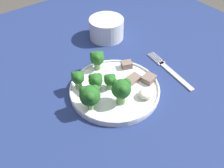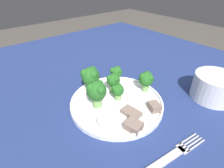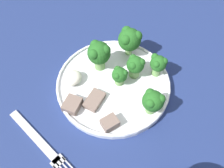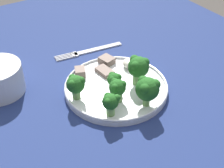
{
  "view_description": "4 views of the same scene",
  "coord_description": "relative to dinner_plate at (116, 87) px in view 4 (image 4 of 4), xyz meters",
  "views": [
    {
      "loc": [
        -0.3,
        -0.45,
        1.23
      ],
      "look_at": [
        0.01,
        -0.05,
        0.76
      ],
      "focal_mm": 42.0,
      "sensor_mm": 36.0,
      "label": 1
    },
    {
      "loc": [
        0.29,
        -0.29,
        1.03
      ],
      "look_at": [
        -0.01,
        -0.04,
        0.78
      ],
      "focal_mm": 28.0,
      "sensor_mm": 36.0,
      "label": 2
    },
    {
      "loc": [
        0.24,
        0.1,
        1.13
      ],
      "look_at": [
        0.03,
        -0.05,
        0.75
      ],
      "focal_mm": 35.0,
      "sensor_mm": 36.0,
      "label": 3
    },
    {
      "loc": [
        -0.46,
        0.27,
        1.2
      ],
      "look_at": [
        -0.01,
        -0.02,
        0.78
      ],
      "focal_mm": 50.0,
      "sensor_mm": 36.0,
      "label": 4
    }
  ],
  "objects": [
    {
      "name": "meat_slice_middle_slice",
      "position": [
        0.08,
        0.05,
        0.01
      ],
      "size": [
        0.04,
        0.03,
        0.02
      ],
      "color": "#756056",
      "rests_on": "dinner_plate"
    },
    {
      "name": "fork",
      "position": [
        0.18,
        -0.03,
        -0.01
      ],
      "size": [
        0.05,
        0.2,
        0.0
      ],
      "color": "#B2B2B7",
      "rests_on": "table"
    },
    {
      "name": "dinner_plate",
      "position": [
        0.0,
        0.0,
        0.0
      ],
      "size": [
        0.24,
        0.24,
        0.02
      ],
      "color": "white",
      "rests_on": "table"
    },
    {
      "name": "meat_slice_front_slice",
      "position": [
        0.06,
        -0.0,
        0.01
      ],
      "size": [
        0.05,
        0.03,
        0.01
      ],
      "color": "#756056",
      "rests_on": "dinner_plate"
    },
    {
      "name": "broccoli_floret_back_left",
      "position": [
        -0.07,
        0.06,
        0.04
      ],
      "size": [
        0.04,
        0.03,
        0.05
      ],
      "color": "#709E56",
      "rests_on": "dinner_plate"
    },
    {
      "name": "broccoli_floret_center_back",
      "position": [
        -0.02,
        -0.05,
        0.05
      ],
      "size": [
        0.05,
        0.05,
        0.07
      ],
      "color": "#709E56",
      "rests_on": "dinner_plate"
    },
    {
      "name": "meat_slice_rear_slice",
      "position": [
        0.09,
        -0.03,
        0.01
      ],
      "size": [
        0.04,
        0.04,
        0.02
      ],
      "color": "#756056",
      "rests_on": "dinner_plate"
    },
    {
      "name": "broccoli_floret_mid_cluster",
      "position": [
        0.01,
        0.1,
        0.04
      ],
      "size": [
        0.04,
        0.04,
        0.06
      ],
      "color": "#709E56",
      "rests_on": "dinner_plate"
    },
    {
      "name": "broccoli_floret_center_left",
      "position": [
        -0.04,
        0.03,
        0.04
      ],
      "size": [
        0.04,
        0.04,
        0.05
      ],
      "color": "#709E56",
      "rests_on": "dinner_plate"
    },
    {
      "name": "broccoli_floret_front_left",
      "position": [
        -0.09,
        -0.02,
        0.05
      ],
      "size": [
        0.05,
        0.05,
        0.07
      ],
      "color": "#709E56",
      "rests_on": "dinner_plate"
    },
    {
      "name": "sauce_dollop",
      "position": [
        0.05,
        -0.07,
        0.01
      ],
      "size": [
        0.04,
        0.04,
        0.02
      ],
      "color": "silver",
      "rests_on": "dinner_plate"
    },
    {
      "name": "table",
      "position": [
        -0.02,
        0.05,
        -0.09
      ],
      "size": [
        1.28,
        1.14,
        0.73
      ],
      "color": "navy",
      "rests_on": "ground_plane"
    },
    {
      "name": "broccoli_floret_near_rim_left",
      "position": [
        -0.01,
        0.01,
        0.03
      ],
      "size": [
        0.03,
        0.03,
        0.04
      ],
      "color": "#709E56",
      "rests_on": "dinner_plate"
    }
  ]
}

